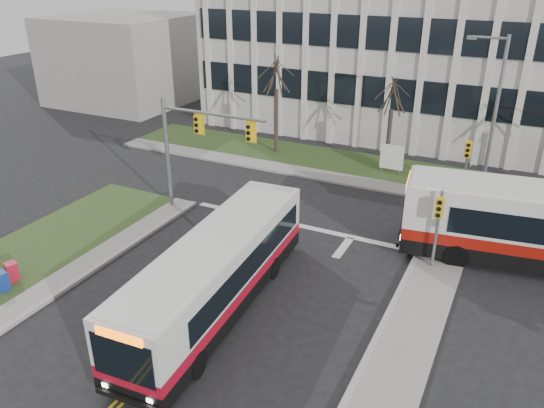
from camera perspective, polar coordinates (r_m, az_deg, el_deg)
The scene contains 15 objects.
ground at distance 21.74m, azimuth -6.31°, elevation -11.10°, with size 120.00×120.00×0.00m, color black.
sidewalk_cross at distance 32.75m, azimuth 15.78°, elevation 1.13°, with size 44.00×1.60×0.14m, color #9E9B93.
building_lawn at distance 35.32m, azimuth 16.72°, elevation 2.74°, with size 44.00×5.00×0.12m, color #334C20.
office_building at distance 45.39m, azimuth 20.68°, elevation 14.78°, with size 40.00×16.00×12.00m, color silver.
building_annex at distance 54.90m, azimuth -15.34°, elevation 14.83°, with size 12.00×12.00×8.00m, color #9E9B93.
mast_arm_signal at distance 28.04m, azimuth -8.64°, elevation 7.00°, with size 6.11×0.38×6.20m.
signal_pole_near at distance 23.96m, azimuth 17.43°, elevation -1.60°, with size 0.34×0.39×3.80m.
signal_pole_far at distance 31.82m, azimuth 20.22°, elevation 4.54°, with size 0.34×0.39×3.80m.
streetlight at distance 31.78m, azimuth 22.62°, elevation 9.25°, with size 2.15×0.25×9.20m.
directory_sign at distance 34.92m, azimuth 12.77°, elevation 4.89°, with size 1.50×0.12×2.00m.
tree_left at distance 36.99m, azimuth 0.48°, elevation 13.59°, with size 1.80×1.80×7.70m.
tree_mid at distance 34.65m, azimuth 12.84°, elevation 11.15°, with size 1.80×1.80×6.82m.
bus_main at distance 20.90m, azimuth -5.92°, elevation -7.56°, with size 2.52×11.65×3.11m, color silver, non-canonical shape.
newspaper_box_blue at distance 24.98m, azimuth -27.06°, elevation -7.51°, with size 0.50×0.45×0.95m, color navy.
newspaper_box_red at distance 25.51m, azimuth -26.17°, elevation -6.64°, with size 0.50×0.45×0.95m, color #AD162B.
Camera 1 is at (9.89, -14.62, 12.68)m, focal length 35.00 mm.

